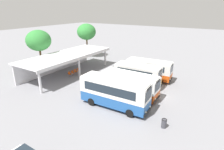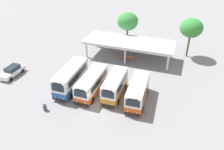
{
  "view_description": "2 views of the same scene",
  "coord_description": "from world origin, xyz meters",
  "px_view_note": "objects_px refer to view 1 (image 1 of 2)",
  "views": [
    {
      "loc": [
        -20.59,
        -6.7,
        10.72
      ],
      "look_at": [
        -1.49,
        5.29,
        2.43
      ],
      "focal_mm": 29.58,
      "sensor_mm": 36.0,
      "label": 1
    },
    {
      "loc": [
        10.71,
        -22.35,
        20.03
      ],
      "look_at": [
        0.65,
        6.43,
        1.33
      ],
      "focal_mm": 36.57,
      "sensor_mm": 36.0,
      "label": 2
    }
  ],
  "objects_px": {
    "city_bus_fourth_amber": "(149,69)",
    "waiting_chair_middle_seat": "(75,71)",
    "city_bus_nearest_orange": "(115,92)",
    "waiting_chair_second_from_end": "(73,72)",
    "waiting_chair_fourth_seat": "(78,70)",
    "city_bus_second_in_row": "(130,84)",
    "waiting_chair_end_by_column": "(70,74)",
    "city_bus_middle_cream": "(138,74)",
    "litter_bin_apron": "(164,123)"
  },
  "relations": [
    {
      "from": "waiting_chair_end_by_column",
      "to": "litter_bin_apron",
      "type": "xyz_separation_m",
      "value": [
        -5.29,
        -17.33,
        -0.07
      ]
    },
    {
      "from": "city_bus_nearest_orange",
      "to": "waiting_chair_second_from_end",
      "type": "xyz_separation_m",
      "value": [
        5.14,
        11.29,
        -1.36
      ]
    },
    {
      "from": "waiting_chair_end_by_column",
      "to": "waiting_chair_middle_seat",
      "type": "relative_size",
      "value": 1.0
    },
    {
      "from": "city_bus_fourth_amber",
      "to": "litter_bin_apron",
      "type": "height_order",
      "value": "city_bus_fourth_amber"
    },
    {
      "from": "city_bus_nearest_orange",
      "to": "waiting_chair_middle_seat",
      "type": "height_order",
      "value": "city_bus_nearest_orange"
    },
    {
      "from": "city_bus_second_in_row",
      "to": "city_bus_fourth_amber",
      "type": "distance_m",
      "value": 6.84
    },
    {
      "from": "waiting_chair_end_by_column",
      "to": "city_bus_nearest_orange",
      "type": "bearing_deg",
      "value": -111.32
    },
    {
      "from": "city_bus_nearest_orange",
      "to": "city_bus_second_in_row",
      "type": "relative_size",
      "value": 1.09
    },
    {
      "from": "city_bus_second_in_row",
      "to": "waiting_chair_second_from_end",
      "type": "relative_size",
      "value": 8.64
    },
    {
      "from": "waiting_chair_middle_seat",
      "to": "litter_bin_apron",
      "type": "xyz_separation_m",
      "value": [
        -6.72,
        -17.34,
        -0.07
      ]
    },
    {
      "from": "city_bus_nearest_orange",
      "to": "city_bus_middle_cream",
      "type": "relative_size",
      "value": 1.22
    },
    {
      "from": "litter_bin_apron",
      "to": "city_bus_second_in_row",
      "type": "bearing_deg",
      "value": 53.8
    },
    {
      "from": "waiting_chair_end_by_column",
      "to": "waiting_chair_second_from_end",
      "type": "height_order",
      "value": "same"
    },
    {
      "from": "litter_bin_apron",
      "to": "city_bus_middle_cream",
      "type": "bearing_deg",
      "value": 39.33
    },
    {
      "from": "city_bus_fourth_amber",
      "to": "city_bus_nearest_orange",
      "type": "bearing_deg",
      "value": -179.91
    },
    {
      "from": "city_bus_nearest_orange",
      "to": "city_bus_fourth_amber",
      "type": "height_order",
      "value": "city_bus_nearest_orange"
    },
    {
      "from": "litter_bin_apron",
      "to": "city_bus_fourth_amber",
      "type": "bearing_deg",
      "value": 28.41
    },
    {
      "from": "waiting_chair_fourth_seat",
      "to": "waiting_chair_middle_seat",
      "type": "bearing_deg",
      "value": -178.0
    },
    {
      "from": "city_bus_nearest_orange",
      "to": "city_bus_second_in_row",
      "type": "xyz_separation_m",
      "value": [
        3.42,
        -0.15,
        -0.2
      ]
    },
    {
      "from": "city_bus_second_in_row",
      "to": "waiting_chair_end_by_column",
      "type": "xyz_separation_m",
      "value": [
        1.0,
        11.47,
        -1.16
      ]
    },
    {
      "from": "city_bus_second_in_row",
      "to": "waiting_chair_middle_seat",
      "type": "distance_m",
      "value": 11.8
    },
    {
      "from": "waiting_chair_end_by_column",
      "to": "waiting_chair_second_from_end",
      "type": "distance_m",
      "value": 0.72
    },
    {
      "from": "waiting_chair_end_by_column",
      "to": "waiting_chair_fourth_seat",
      "type": "xyz_separation_m",
      "value": [
        2.15,
        0.04,
        0.0
      ]
    },
    {
      "from": "city_bus_middle_cream",
      "to": "city_bus_second_in_row",
      "type": "bearing_deg",
      "value": -172.37
    },
    {
      "from": "waiting_chair_end_by_column",
      "to": "litter_bin_apron",
      "type": "distance_m",
      "value": 18.12
    },
    {
      "from": "waiting_chair_second_from_end",
      "to": "waiting_chair_fourth_seat",
      "type": "xyz_separation_m",
      "value": [
        1.43,
        0.08,
        0.0
      ]
    },
    {
      "from": "litter_bin_apron",
      "to": "waiting_chair_middle_seat",
      "type": "bearing_deg",
      "value": 68.82
    },
    {
      "from": "city_bus_fourth_amber",
      "to": "waiting_chair_fourth_seat",
      "type": "bearing_deg",
      "value": 108.01
    },
    {
      "from": "city_bus_second_in_row",
      "to": "waiting_chair_middle_seat",
      "type": "bearing_deg",
      "value": 78.04
    },
    {
      "from": "city_bus_second_in_row",
      "to": "waiting_chair_fourth_seat",
      "type": "distance_m",
      "value": 11.99
    },
    {
      "from": "city_bus_second_in_row",
      "to": "city_bus_middle_cream",
      "type": "height_order",
      "value": "city_bus_middle_cream"
    },
    {
      "from": "city_bus_fourth_amber",
      "to": "waiting_chair_middle_seat",
      "type": "height_order",
      "value": "city_bus_fourth_amber"
    },
    {
      "from": "waiting_chair_middle_seat",
      "to": "waiting_chair_fourth_seat",
      "type": "distance_m",
      "value": 0.72
    },
    {
      "from": "waiting_chair_second_from_end",
      "to": "litter_bin_apron",
      "type": "distance_m",
      "value": 18.3
    },
    {
      "from": "city_bus_nearest_orange",
      "to": "city_bus_second_in_row",
      "type": "distance_m",
      "value": 3.43
    },
    {
      "from": "city_bus_nearest_orange",
      "to": "waiting_chair_second_from_end",
      "type": "relative_size",
      "value": 9.37
    },
    {
      "from": "waiting_chair_middle_seat",
      "to": "waiting_chair_fourth_seat",
      "type": "bearing_deg",
      "value": 2.0
    },
    {
      "from": "waiting_chair_end_by_column",
      "to": "waiting_chair_second_from_end",
      "type": "relative_size",
      "value": 1.0
    },
    {
      "from": "waiting_chair_second_from_end",
      "to": "waiting_chair_fourth_seat",
      "type": "relative_size",
      "value": 1.0
    },
    {
      "from": "waiting_chair_end_by_column",
      "to": "waiting_chair_fourth_seat",
      "type": "bearing_deg",
      "value": 1.07
    },
    {
      "from": "city_bus_fourth_amber",
      "to": "waiting_chair_end_by_column",
      "type": "xyz_separation_m",
      "value": [
        -5.84,
        11.31,
        -1.17
      ]
    },
    {
      "from": "waiting_chair_end_by_column",
      "to": "litter_bin_apron",
      "type": "relative_size",
      "value": 0.96
    },
    {
      "from": "city_bus_nearest_orange",
      "to": "waiting_chair_second_from_end",
      "type": "bearing_deg",
      "value": 65.53
    },
    {
      "from": "waiting_chair_second_from_end",
      "to": "city_bus_nearest_orange",
      "type": "bearing_deg",
      "value": -114.47
    },
    {
      "from": "waiting_chair_second_from_end",
      "to": "city_bus_middle_cream",
      "type": "bearing_deg",
      "value": -81.19
    },
    {
      "from": "city_bus_nearest_orange",
      "to": "city_bus_second_in_row",
      "type": "height_order",
      "value": "city_bus_nearest_orange"
    },
    {
      "from": "city_bus_fourth_amber",
      "to": "waiting_chair_middle_seat",
      "type": "relative_size",
      "value": 8.39
    },
    {
      "from": "city_bus_fourth_amber",
      "to": "waiting_chair_end_by_column",
      "type": "relative_size",
      "value": 8.39
    },
    {
      "from": "city_bus_second_in_row",
      "to": "waiting_chair_fourth_seat",
      "type": "bearing_deg",
      "value": 74.7
    },
    {
      "from": "city_bus_second_in_row",
      "to": "waiting_chair_fourth_seat",
      "type": "xyz_separation_m",
      "value": [
        3.15,
        11.51,
        -1.16
      ]
    }
  ]
}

